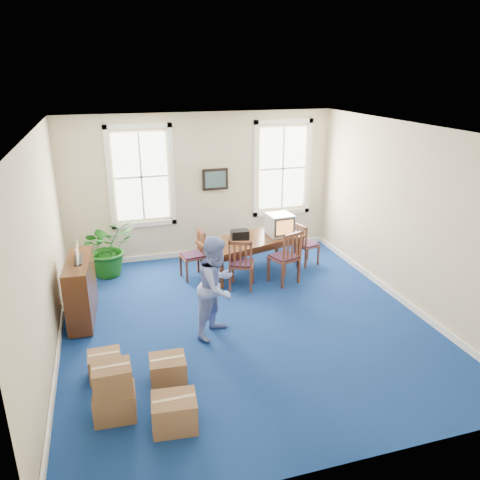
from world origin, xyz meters
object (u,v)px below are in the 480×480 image
object	(u,v)px
conference_table	(252,254)
cardboard_boxes	(129,383)
credenza	(81,290)
potted_plant	(108,248)
crt_tv	(280,224)
chair_near_left	(242,263)
man	(217,286)

from	to	relation	value
conference_table	cardboard_boxes	distance (m)	4.62
credenza	potted_plant	size ratio (longest dim) A/B	1.13
crt_tv	cardboard_boxes	size ratio (longest dim) A/B	0.40
chair_near_left	potted_plant	xyz separation A→B (m)	(-2.45, 1.39, 0.08)
conference_table	potted_plant	xyz separation A→B (m)	(-2.89, 0.66, 0.23)
man	cardboard_boxes	bearing A→B (deg)	179.03
crt_tv	chair_near_left	bearing A→B (deg)	-148.78
potted_plant	cardboard_boxes	distance (m)	4.35
chair_near_left	cardboard_boxes	size ratio (longest dim) A/B	0.77
crt_tv	credenza	distance (m)	4.21
conference_table	credenza	xyz separation A→B (m)	(-3.39, -1.12, 0.16)
conference_table	crt_tv	bearing A→B (deg)	-12.41
conference_table	credenza	bearing A→B (deg)	-178.45
crt_tv	man	world-z (taller)	man
chair_near_left	cardboard_boxes	bearing A→B (deg)	75.07
conference_table	man	size ratio (longest dim) A/B	1.29
chair_near_left	man	xyz separation A→B (m)	(-0.86, -1.50, 0.31)
cardboard_boxes	credenza	bearing A→B (deg)	103.29
credenza	potted_plant	xyz separation A→B (m)	(0.49, 1.78, 0.07)
chair_near_left	conference_table	bearing A→B (deg)	-97.47
crt_tv	chair_near_left	xyz separation A→B (m)	(-1.07, -0.78, -0.44)
conference_table	potted_plant	world-z (taller)	potted_plant
credenza	cardboard_boxes	bearing A→B (deg)	-72.75
crt_tv	conference_table	bearing A→B (deg)	179.59
conference_table	potted_plant	size ratio (longest dim) A/B	1.80
crt_tv	credenza	bearing A→B (deg)	-168.56
conference_table	credenza	world-z (taller)	credenza
conference_table	crt_tv	size ratio (longest dim) A/B	3.97
conference_table	credenza	distance (m)	3.57
chair_near_left	cardboard_boxes	world-z (taller)	chair_near_left
man	cardboard_boxes	distance (m)	2.12
potted_plant	crt_tv	bearing A→B (deg)	-9.76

